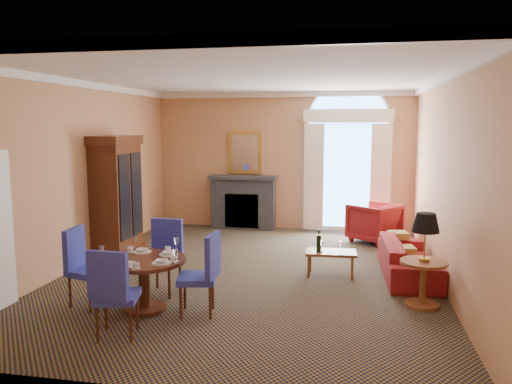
% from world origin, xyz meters
% --- Properties ---
extents(ground, '(7.50, 7.50, 0.00)m').
position_xyz_m(ground, '(0.00, 0.00, 0.00)').
color(ground, black).
rests_on(ground, ground).
extents(room_envelope, '(6.04, 7.52, 3.45)m').
position_xyz_m(room_envelope, '(-0.03, 0.67, 2.51)').
color(room_envelope, tan).
rests_on(room_envelope, ground).
extents(armoire, '(0.65, 1.15, 2.25)m').
position_xyz_m(armoire, '(-2.72, 0.73, 1.08)').
color(armoire, '#3D1B0E').
rests_on(armoire, ground).
extents(dining_table, '(1.12, 1.12, 0.90)m').
position_xyz_m(dining_table, '(-1.04, -1.88, 0.53)').
color(dining_table, '#3D1B0E').
rests_on(dining_table, ground).
extents(dining_chair_north, '(0.51, 0.51, 1.07)m').
position_xyz_m(dining_chair_north, '(-1.06, -1.09, 0.61)').
color(dining_chair_north, '#282E9F').
rests_on(dining_chair_north, ground).
extents(dining_chair_south, '(0.57, 0.57, 1.07)m').
position_xyz_m(dining_chair_south, '(-1.01, -2.81, 0.61)').
color(dining_chair_south, '#282E9F').
rests_on(dining_chair_south, ground).
extents(dining_chair_east, '(0.56, 0.56, 1.07)m').
position_xyz_m(dining_chair_east, '(-0.22, -1.87, 0.61)').
color(dining_chair_east, '#282E9F').
rests_on(dining_chair_east, ground).
extents(dining_chair_west, '(0.60, 0.60, 1.07)m').
position_xyz_m(dining_chair_west, '(-1.94, -1.86, 0.61)').
color(dining_chair_west, '#282E9F').
rests_on(dining_chair_west, ground).
extents(sofa, '(0.87, 2.05, 0.59)m').
position_xyz_m(sofa, '(2.55, 0.32, 0.29)').
color(sofa, maroon).
rests_on(sofa, ground).
extents(armchair, '(1.25, 1.25, 0.82)m').
position_xyz_m(armchair, '(2.10, 2.71, 0.41)').
color(armchair, maroon).
rests_on(armchair, ground).
extents(coffee_table, '(0.85, 0.51, 0.78)m').
position_xyz_m(coffee_table, '(1.30, 0.11, 0.40)').
color(coffee_table, brown).
rests_on(coffee_table, ground).
extents(side_table, '(0.63, 0.63, 1.26)m').
position_xyz_m(side_table, '(2.60, -1.02, 0.80)').
color(side_table, brown).
rests_on(side_table, ground).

